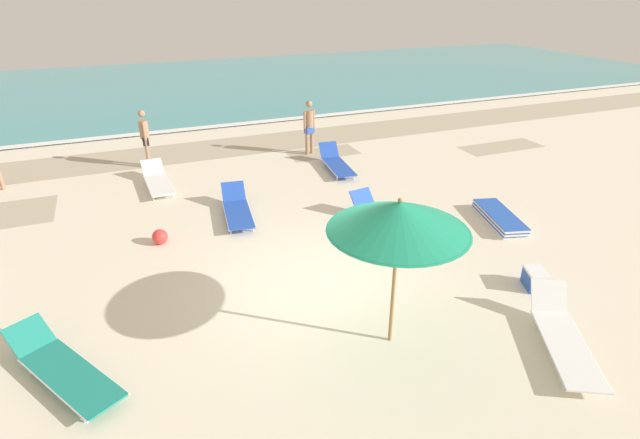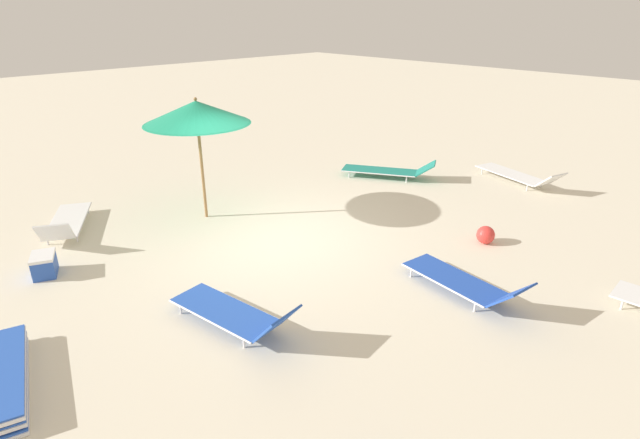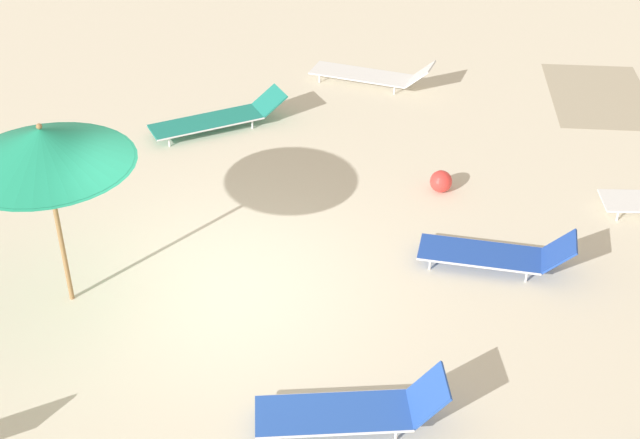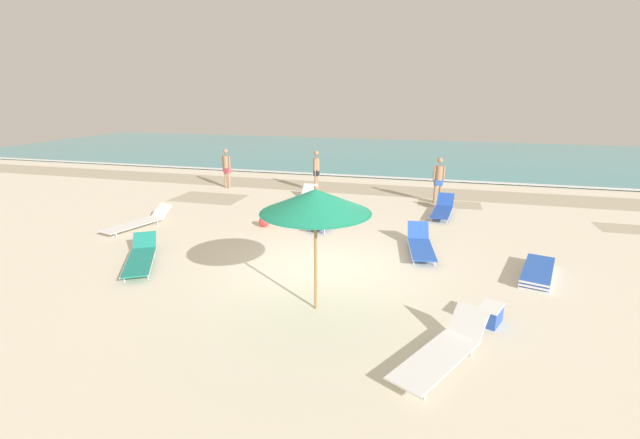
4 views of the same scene
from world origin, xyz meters
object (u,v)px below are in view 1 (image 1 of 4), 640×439
object	(u,v)px
sun_lounger_near_water_left	(237,209)
beachgoer_shoreline_child	(145,135)
beachgoer_wading_adult	(309,124)
beach_umbrella	(399,217)
beach_ball	(160,237)
sun_lounger_under_umbrella	(563,336)
sun_lounger_near_water_right	(62,368)
sun_lounger_mid_beach_solo	(336,163)
sun_lounger_mid_beach_pair_a	(382,217)
sun_lounger_beside_umbrella	(157,181)
cooler_box	(535,279)
lounger_stack	(499,218)

from	to	relation	value
sun_lounger_near_water_left	beachgoer_shoreline_child	world-z (taller)	beachgoer_shoreline_child
beachgoer_wading_adult	beachgoer_shoreline_child	distance (m)	5.11
beach_umbrella	beach_ball	distance (m)	6.01
sun_lounger_under_umbrella	sun_lounger_near_water_left	bearing A→B (deg)	147.00
sun_lounger_near_water_left	sun_lounger_near_water_right	xyz separation A→B (m)	(-3.65, -4.42, -0.01)
sun_lounger_mid_beach_solo	sun_lounger_mid_beach_pair_a	xyz separation A→B (m)	(-0.57, -3.90, 0.00)
beachgoer_wading_adult	sun_lounger_near_water_right	bearing A→B (deg)	-147.97
beach_ball	sun_lounger_mid_beach_pair_a	bearing A→B (deg)	-12.07
sun_lounger_under_umbrella	sun_lounger_near_water_right	xyz separation A→B (m)	(-7.23, 2.22, -0.01)
sun_lounger_under_umbrella	sun_lounger_near_water_right	distance (m)	7.56
sun_lounger_beside_umbrella	sun_lounger_mid_beach_pair_a	distance (m)	6.42
sun_lounger_mid_beach_solo	beachgoer_wading_adult	size ratio (longest dim) A/B	1.21
sun_lounger_near_water_right	beachgoer_wading_adult	distance (m)	10.96
beachgoer_shoreline_child	beach_umbrella	bearing A→B (deg)	-161.83
sun_lounger_under_umbrella	sun_lounger_beside_umbrella	xyz separation A→B (m)	(-5.17, 9.35, -0.01)
sun_lounger_under_umbrella	cooler_box	world-z (taller)	sun_lounger_under_umbrella
sun_lounger_near_water_left	beach_umbrella	bearing A→B (deg)	-70.60
sun_lounger_mid_beach_solo	sun_lounger_beside_umbrella	bearing A→B (deg)	-179.44
sun_lounger_near_water_left	beachgoer_shoreline_child	bearing A→B (deg)	117.04
beach_umbrella	sun_lounger_mid_beach_pair_a	xyz separation A→B (m)	(1.86, 3.71, -1.98)
beachgoer_shoreline_child	beach_ball	distance (m)	5.39
beach_umbrella	sun_lounger_near_water_left	xyz separation A→B (m)	(-1.16, 5.45, -1.98)
beach_umbrella	sun_lounger_under_umbrella	xyz separation A→B (m)	(2.41, -1.19, -1.98)
lounger_stack	sun_lounger_beside_umbrella	world-z (taller)	sun_lounger_beside_umbrella
lounger_stack	sun_lounger_mid_beach_pair_a	world-z (taller)	sun_lounger_mid_beach_pair_a
sun_lounger_near_water_right	beachgoer_shoreline_child	world-z (taller)	beachgoer_shoreline_child
sun_lounger_under_umbrella	sun_lounger_mid_beach_pair_a	xyz separation A→B (m)	(-0.55, 4.90, 0.00)
sun_lounger_near_water_left	lounger_stack	bearing A→B (deg)	-17.44
sun_lounger_near_water_left	cooler_box	size ratio (longest dim) A/B	3.49
beachgoer_wading_adult	sun_lounger_mid_beach_pair_a	bearing A→B (deg)	-111.54
sun_lounger_beside_umbrella	sun_lounger_near_water_left	distance (m)	3.15
beachgoer_wading_adult	beach_ball	bearing A→B (deg)	-156.72
sun_lounger_beside_umbrella	sun_lounger_mid_beach_solo	world-z (taller)	sun_lounger_mid_beach_solo
sun_lounger_beside_umbrella	sun_lounger_near_water_right	bearing A→B (deg)	-108.87
sun_lounger_mid_beach_pair_a	beach_ball	distance (m)	5.04
beachgoer_wading_adult	beach_ball	distance (m)	7.07
sun_lounger_near_water_left	beach_ball	xyz separation A→B (m)	(-1.89, -0.69, -0.05)
sun_lounger_mid_beach_solo	beachgoer_shoreline_child	bearing A→B (deg)	161.49
lounger_stack	sun_lounger_mid_beach_solo	xyz separation A→B (m)	(-2.13, 4.80, 0.10)
sun_lounger_under_umbrella	sun_lounger_mid_beach_solo	bearing A→B (deg)	118.54
lounger_stack	sun_lounger_mid_beach_pair_a	xyz separation A→B (m)	(-2.70, 0.90, 0.10)
beach_umbrella	sun_lounger_under_umbrella	size ratio (longest dim) A/B	1.12
sun_lounger_beside_umbrella	cooler_box	world-z (taller)	sun_lounger_beside_umbrella
sun_lounger_mid_beach_pair_a	beachgoer_shoreline_child	size ratio (longest dim) A/B	1.18
sun_lounger_mid_beach_pair_a	beachgoer_shoreline_child	bearing A→B (deg)	117.73
beach_umbrella	beach_ball	size ratio (longest dim) A/B	7.34
sun_lounger_near_water_right	beach_ball	xyz separation A→B (m)	(1.76, 3.73, -0.03)
sun_lounger_mid_beach_pair_a	lounger_stack	bearing A→B (deg)	-27.08
beach_umbrella	beachgoer_shoreline_child	distance (m)	10.53
beach_umbrella	sun_lounger_near_water_right	xyz separation A→B (m)	(-4.82, 1.03, -1.99)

